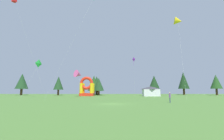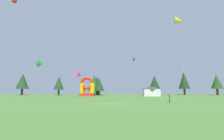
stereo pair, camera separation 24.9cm
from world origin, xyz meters
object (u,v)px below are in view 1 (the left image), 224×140
at_px(kite_red_box, 14,0).
at_px(kite_green_diamond, 39,64).
at_px(kite_purple_diamond, 133,60).
at_px(festival_tent, 151,91).
at_px(kite_pink_delta, 78,74).
at_px(person_midfield, 170,96).
at_px(kite_yellow_delta, 178,21).
at_px(inflatable_yellow_castle, 87,89).

xyz_separation_m(kite_red_box, kite_green_diamond, (6.19, 0.91, -15.00)).
distance_m(kite_purple_diamond, festival_tent, 15.96).
xyz_separation_m(kite_pink_delta, person_midfield, (21.45, -21.92, -6.09)).
height_order(kite_yellow_delta, kite_pink_delta, kite_yellow_delta).
xyz_separation_m(kite_green_diamond, person_midfield, (27.40, -6.58, -7.08)).
distance_m(kite_green_diamond, inflatable_yellow_castle, 25.93).
relative_size(kite_yellow_delta, person_midfield, 12.46).
bearing_deg(kite_purple_diamond, kite_green_diamond, -153.89).
distance_m(kite_yellow_delta, kite_red_box, 43.03).
xyz_separation_m(kite_purple_diamond, inflatable_yellow_castle, (-15.78, 12.88, -8.52)).
bearing_deg(kite_pink_delta, inflatable_yellow_castle, 80.79).
xyz_separation_m(kite_yellow_delta, inflatable_yellow_castle, (-28.47, 16.05, -19.36)).
bearing_deg(kite_purple_diamond, kite_red_box, -157.32).
distance_m(kite_pink_delta, inflatable_yellow_castle, 10.07).
distance_m(kite_red_box, kite_pink_delta, 25.83).
bearing_deg(inflatable_yellow_castle, kite_pink_delta, -99.21).
height_order(kite_yellow_delta, festival_tent, kite_yellow_delta).
bearing_deg(kite_pink_delta, kite_yellow_delta, -13.48).
bearing_deg(inflatable_yellow_castle, kite_purple_diamond, -39.22).
bearing_deg(inflatable_yellow_castle, kite_yellow_delta, -29.42).
distance_m(kite_red_box, kite_green_diamond, 16.25).
relative_size(kite_green_diamond, person_midfield, 4.75).
distance_m(kite_yellow_delta, kite_green_diamond, 39.29).
bearing_deg(kite_pink_delta, kite_red_box, -126.72).
bearing_deg(kite_pink_delta, person_midfield, -45.62).
height_order(kite_pink_delta, person_midfield, kite_pink_delta).
distance_m(kite_purple_diamond, person_midfield, 21.01).
height_order(kite_pink_delta, inflatable_yellow_castle, kite_pink_delta).
xyz_separation_m(inflatable_yellow_castle, festival_tent, (23.25, -2.43, -0.95)).
bearing_deg(festival_tent, kite_green_diamond, -144.55).
bearing_deg(kite_purple_diamond, kite_pink_delta, 166.94).
bearing_deg(kite_green_diamond, inflatable_yellow_castle, 73.06).
xyz_separation_m(person_midfield, festival_tent, (3.23, 28.38, 0.63)).
height_order(kite_purple_diamond, kite_pink_delta, kite_purple_diamond).
distance_m(kite_green_diamond, festival_tent, 38.15).
relative_size(kite_purple_diamond, inflatable_yellow_castle, 1.66).
bearing_deg(kite_purple_diamond, festival_tent, 54.46).
bearing_deg(person_midfield, kite_red_box, -72.03).
xyz_separation_m(kite_purple_diamond, kite_red_box, (-29.35, -12.27, 11.99)).
bearing_deg(festival_tent, kite_red_box, -148.32).
relative_size(kite_green_diamond, festival_tent, 1.57).
bearing_deg(kite_yellow_delta, kite_red_box, -167.80).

